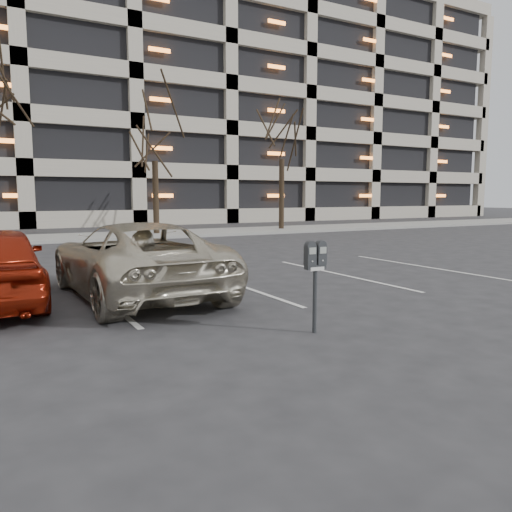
# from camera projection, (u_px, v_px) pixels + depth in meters

# --- Properties ---
(ground) EXTENTS (140.00, 140.00, 0.00)m
(ground) POSITION_uv_depth(u_px,v_px,m) (222.00, 314.00, 7.99)
(ground) COLOR #28282B
(ground) RESTS_ON ground
(sidewalk) EXTENTS (80.00, 4.00, 0.12)m
(sidewalk) POSITION_uv_depth(u_px,v_px,m) (68.00, 238.00, 21.90)
(sidewalk) COLOR gray
(sidewalk) RESTS_ON ground
(stall_lines) EXTENTS (16.90, 5.20, 0.00)m
(stall_lines) POSITION_uv_depth(u_px,v_px,m) (102.00, 297.00, 9.32)
(stall_lines) COLOR silver
(stall_lines) RESTS_ON ground
(parking_garage) EXTENTS (52.00, 20.00, 19.00)m
(parking_garage) POSITION_uv_depth(u_px,v_px,m) (181.00, 108.00, 42.06)
(parking_garage) COLOR black
(parking_garage) RESTS_ON ground
(tree_c) EXTENTS (3.43, 3.43, 7.80)m
(tree_c) POSITION_uv_depth(u_px,v_px,m) (154.00, 115.00, 23.15)
(tree_c) COLOR black
(tree_c) RESTS_ON ground
(tree_d) EXTENTS (3.74, 3.74, 8.50)m
(tree_d) POSITION_uv_depth(u_px,v_px,m) (282.00, 115.00, 26.43)
(tree_d) COLOR black
(tree_d) RESTS_ON ground
(parking_meter) EXTENTS (0.32, 0.13, 1.25)m
(parking_meter) POSITION_uv_depth(u_px,v_px,m) (315.00, 264.00, 6.78)
(parking_meter) COLOR black
(parking_meter) RESTS_ON ground
(suv_silver) EXTENTS (2.48, 5.11, 1.41)m
(suv_silver) POSITION_uv_depth(u_px,v_px,m) (136.00, 259.00, 9.38)
(suv_silver) COLOR beige
(suv_silver) RESTS_ON ground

